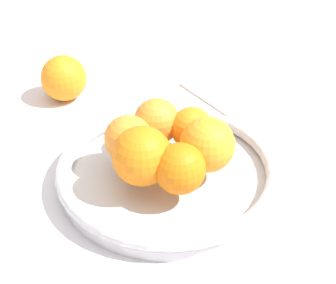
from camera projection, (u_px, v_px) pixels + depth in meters
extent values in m
plane|color=silver|center=(168.00, 182.00, 0.84)|extent=(4.00, 4.00, 0.00)
cylinder|color=silver|center=(168.00, 178.00, 0.84)|extent=(0.32, 0.32, 0.02)
torus|color=silver|center=(168.00, 168.00, 0.83)|extent=(0.33, 0.33, 0.02)
sphere|color=orange|center=(180.00, 168.00, 0.75)|extent=(0.07, 0.07, 0.07)
sphere|color=orange|center=(207.00, 145.00, 0.79)|extent=(0.08, 0.08, 0.08)
sphere|color=orange|center=(192.00, 128.00, 0.84)|extent=(0.06, 0.06, 0.06)
sphere|color=orange|center=(157.00, 121.00, 0.84)|extent=(0.07, 0.07, 0.07)
sphere|color=orange|center=(129.00, 139.00, 0.81)|extent=(0.07, 0.07, 0.07)
sphere|color=orange|center=(142.00, 156.00, 0.76)|extent=(0.08, 0.08, 0.08)
sphere|color=orange|center=(64.00, 78.00, 1.02)|extent=(0.08, 0.08, 0.08)
cube|color=beige|center=(238.00, 88.00, 1.06)|extent=(0.22, 0.22, 0.01)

